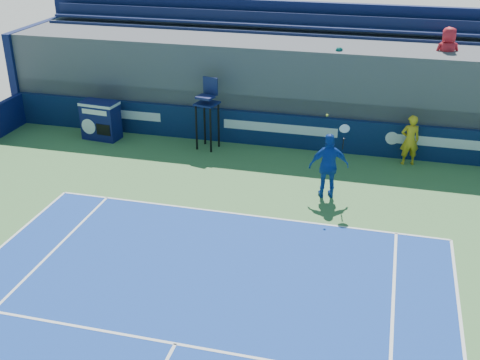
% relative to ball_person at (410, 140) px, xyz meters
% --- Properties ---
extents(ball_person, '(0.70, 0.55, 1.69)m').
position_rel_ball_person_xyz_m(ball_person, '(0.00, 0.00, 0.00)').
color(ball_person, gold).
rests_on(ball_person, apron).
extents(back_hoarding, '(20.40, 0.21, 1.20)m').
position_rel_ball_person_xyz_m(back_hoarding, '(-4.36, 0.49, -0.26)').
color(back_hoarding, '#0B1B42').
rests_on(back_hoarding, ground).
extents(match_clock, '(1.39, 0.85, 1.40)m').
position_rel_ball_person_xyz_m(match_clock, '(-10.75, -0.36, -0.11)').
color(match_clock, '#0F154C').
rests_on(match_clock, ground).
extents(umpire_chair, '(0.84, 0.84, 2.48)m').
position_rel_ball_person_xyz_m(umpire_chair, '(-6.75, -0.25, 0.67)').
color(umpire_chair, black).
rests_on(umpire_chair, ground).
extents(tennis_player, '(1.22, 0.75, 2.57)m').
position_rel_ball_person_xyz_m(tennis_player, '(-2.26, -3.02, 0.13)').
color(tennis_player, '#143FA4').
rests_on(tennis_player, apron).
extents(stadium_seating, '(21.00, 4.05, 4.40)m').
position_rel_ball_person_xyz_m(stadium_seating, '(-4.35, 2.55, 0.98)').
color(stadium_seating, '#4F5054').
rests_on(stadium_seating, ground).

